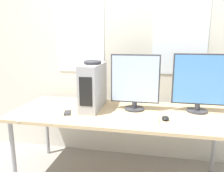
# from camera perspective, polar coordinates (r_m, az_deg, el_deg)

# --- Properties ---
(wall_back) EXTENTS (8.00, 0.07, 2.70)m
(wall_back) POSITION_cam_1_polar(r_m,az_deg,el_deg) (2.48, 4.24, 11.65)
(wall_back) COLOR beige
(wall_back) RESTS_ON ground_plane
(desk) EXTENTS (2.04, 0.80, 0.70)m
(desk) POSITION_cam_1_polar(r_m,az_deg,el_deg) (2.08, 2.13, -7.90)
(desk) COLOR tan
(desk) RESTS_ON ground_plane
(pc_tower) EXTENTS (0.17, 0.47, 0.44)m
(pc_tower) POSITION_cam_1_polar(r_m,az_deg,el_deg) (2.14, -4.97, -0.09)
(pc_tower) COLOR #9E9EA3
(pc_tower) RESTS_ON desk
(headphones) EXTENTS (0.17, 0.17, 0.03)m
(headphones) POSITION_cam_1_polar(r_m,az_deg,el_deg) (2.10, -5.08, 6.20)
(headphones) COLOR #333338
(headphones) RESTS_ON pc_tower
(monitor_main) EXTENTS (0.46, 0.19, 0.53)m
(monitor_main) POSITION_cam_1_polar(r_m,az_deg,el_deg) (2.07, 6.03, 1.10)
(monitor_main) COLOR #333338
(monitor_main) RESTS_ON desk
(monitor_right_near) EXTENTS (0.48, 0.19, 0.54)m
(monitor_right_near) POSITION_cam_1_polar(r_m,az_deg,el_deg) (2.15, 21.86, 0.87)
(monitor_right_near) COLOR #333338
(monitor_right_near) RESTS_ON desk
(keyboard) EXTENTS (0.41, 0.16, 0.02)m
(keyboard) POSITION_cam_1_polar(r_m,az_deg,el_deg) (1.90, 5.83, -8.14)
(keyboard) COLOR silver
(keyboard) RESTS_ON desk
(mouse) EXTENTS (0.06, 0.09, 0.03)m
(mouse) POSITION_cam_1_polar(r_m,az_deg,el_deg) (1.92, 13.76, -8.14)
(mouse) COLOR black
(mouse) RESTS_ON desk
(cell_phone) EXTENTS (0.10, 0.14, 0.01)m
(cell_phone) POSITION_cam_1_polar(r_m,az_deg,el_deg) (2.07, -11.54, -6.87)
(cell_phone) COLOR #232328
(cell_phone) RESTS_ON desk
(paper_sheet_left) EXTENTS (0.33, 0.36, 0.00)m
(paper_sheet_left) POSITION_cam_1_polar(r_m,az_deg,el_deg) (2.14, -21.14, -6.92)
(paper_sheet_left) COLOR white
(paper_sheet_left) RESTS_ON desk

